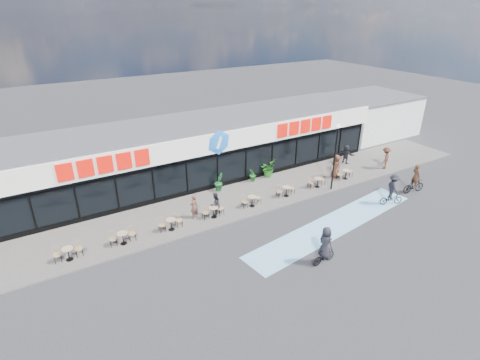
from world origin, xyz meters
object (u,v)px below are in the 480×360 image
at_px(potted_plant_left, 219,182).
at_px(potted_plant_right, 268,168).
at_px(cyclist_a, 392,191).
at_px(bistro_set_0, 68,252).
at_px(pedestrian_c, 386,158).
at_px(cyclist_b, 414,183).
at_px(pedestrian_a, 336,166).
at_px(potted_plant_mid, 253,175).
at_px(patron_left, 194,207).
at_px(lamp_post, 335,152).
at_px(pedestrian_b, 346,154).
at_px(patron_right, 215,204).

height_order(potted_plant_left, potted_plant_right, potted_plant_right).
distance_m(potted_plant_right, cyclist_a, 9.53).
bearing_deg(bistro_set_0, pedestrian_c, -0.55).
bearing_deg(potted_plant_right, cyclist_b, -45.03).
xyz_separation_m(potted_plant_right, pedestrian_a, (4.57, -2.93, 0.28)).
height_order(potted_plant_mid, patron_left, patron_left).
relative_size(lamp_post, pedestrian_b, 3.10).
bearing_deg(cyclist_b, potted_plant_left, 148.52).
height_order(potted_plant_right, cyclist_b, cyclist_b).
height_order(potted_plant_mid, pedestrian_b, pedestrian_b).
bearing_deg(cyclist_a, pedestrian_a, 93.25).
distance_m(potted_plant_right, pedestrian_c, 10.21).
distance_m(potted_plant_mid, pedestrian_a, 6.76).
bearing_deg(potted_plant_left, cyclist_a, -40.05).
bearing_deg(cyclist_b, pedestrian_c, 67.76).
height_order(pedestrian_c, cyclist_b, cyclist_b).
height_order(patron_left, pedestrian_b, patron_left).
distance_m(lamp_post, pedestrian_b, 6.13).
height_order(bistro_set_0, patron_right, patron_right).
xyz_separation_m(pedestrian_b, cyclist_a, (-2.65, -7.03, 0.10)).
height_order(potted_plant_left, cyclist_a, cyclist_a).
xyz_separation_m(bistro_set_0, pedestrian_a, (20.23, 0.57, 0.51)).
height_order(potted_plant_mid, cyclist_a, cyclist_a).
xyz_separation_m(lamp_post, potted_plant_mid, (-4.43, 4.20, -2.46)).
bearing_deg(pedestrian_a, cyclist_a, 0.80).
xyz_separation_m(potted_plant_mid, patron_left, (-6.28, -2.76, 0.27)).
height_order(pedestrian_a, pedestrian_b, pedestrian_a).
relative_size(potted_plant_right, cyclist_a, 0.61).
bearing_deg(cyclist_a, potted_plant_right, 120.75).
xyz_separation_m(lamp_post, bistro_set_0, (-18.47, 0.91, -2.57)).
relative_size(potted_plant_mid, cyclist_a, 0.49).
bearing_deg(bistro_set_0, pedestrian_b, 5.78).
relative_size(pedestrian_b, pedestrian_c, 0.86).
distance_m(bistro_set_0, cyclist_a, 21.06).
relative_size(lamp_post, pedestrian_c, 2.67).
bearing_deg(lamp_post, potted_plant_right, 122.60).
bearing_deg(potted_plant_left, potted_plant_mid, 0.09).
relative_size(lamp_post, cyclist_b, 2.23).
distance_m(potted_plant_left, potted_plant_right, 4.61).
relative_size(potted_plant_left, potted_plant_right, 0.99).
distance_m(lamp_post, pedestrian_c, 7.02).
relative_size(bistro_set_0, potted_plant_right, 1.12).
xyz_separation_m(lamp_post, pedestrian_a, (1.75, 1.48, -2.05)).
bearing_deg(cyclist_a, potted_plant_left, 139.95).
distance_m(potted_plant_left, patron_left, 4.29).
bearing_deg(bistro_set_0, lamp_post, -2.81).
bearing_deg(bistro_set_0, patron_left, 3.88).
bearing_deg(pedestrian_a, patron_right, -90.46).
relative_size(lamp_post, potted_plant_right, 3.69).
bearing_deg(lamp_post, patron_right, 173.29).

